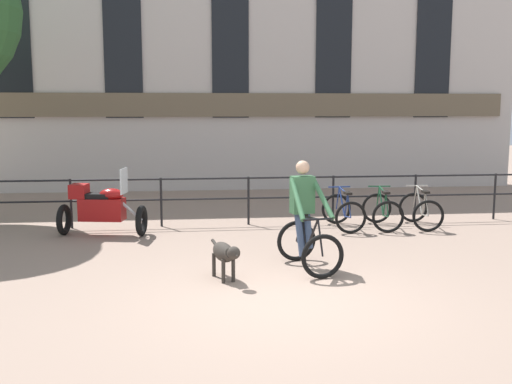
{
  "coord_description": "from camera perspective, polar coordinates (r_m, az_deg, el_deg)",
  "views": [
    {
      "loc": [
        -1.25,
        -7.56,
        2.55
      ],
      "look_at": [
        -0.1,
        2.86,
        1.05
      ],
      "focal_mm": 42.0,
      "sensor_mm": 36.0,
      "label": 1
    }
  ],
  "objects": [
    {
      "name": "ground_plane",
      "position": [
        8.07,
        2.97,
        -10.28
      ],
      "size": [
        60.0,
        60.0,
        0.0
      ],
      "primitive_type": "plane",
      "color": "gray"
    },
    {
      "name": "building_facade",
      "position": [
        18.65,
        -2.53,
        12.87
      ],
      "size": [
        18.0,
        0.72,
        8.21
      ],
      "color": "beige",
      "rests_on": "ground_plane"
    },
    {
      "name": "parked_bicycle_mid_right",
      "position": [
        13.23,
        15.41,
        -1.69
      ],
      "size": [
        0.75,
        1.16,
        0.86
      ],
      "rotation": [
        0.0,
        0.0,
        3.06
      ],
      "color": "black",
      "rests_on": "ground_plane"
    },
    {
      "name": "parked_bicycle_mid_left",
      "position": [
        12.94,
        11.93,
        -1.78
      ],
      "size": [
        0.76,
        1.16,
        0.86
      ],
      "rotation": [
        0.0,
        0.0,
        3.05
      ],
      "color": "black",
      "rests_on": "ground_plane"
    },
    {
      "name": "parked_bicycle_near_lamp",
      "position": [
        12.71,
        8.32,
        -1.88
      ],
      "size": [
        0.7,
        1.13,
        0.86
      ],
      "rotation": [
        0.0,
        0.0,
        3.18
      ],
      "color": "black",
      "rests_on": "ground_plane"
    },
    {
      "name": "dog",
      "position": [
        8.87,
        -2.98,
        -5.86
      ],
      "size": [
        0.43,
        0.99,
        0.58
      ],
      "rotation": [
        0.0,
        0.0,
        0.32
      ],
      "color": "#332D28",
      "rests_on": "ground_plane"
    },
    {
      "name": "canal_railing",
      "position": [
        12.95,
        -0.72,
        -0.03
      ],
      "size": [
        15.05,
        0.05,
        1.05
      ],
      "color": "black",
      "rests_on": "ground_plane"
    },
    {
      "name": "cyclist_with_bike",
      "position": [
        9.53,
        4.78,
        -2.69
      ],
      "size": [
        0.88,
        1.28,
        1.7
      ],
      "rotation": [
        0.0,
        0.0,
        0.18
      ],
      "color": "black",
      "rests_on": "ground_plane"
    },
    {
      "name": "parked_motorcycle",
      "position": [
        12.26,
        -14.51,
        -1.46
      ],
      "size": [
        1.77,
        0.9,
        1.35
      ],
      "rotation": [
        0.0,
        0.0,
        1.4
      ],
      "color": "black",
      "rests_on": "ground_plane"
    }
  ]
}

